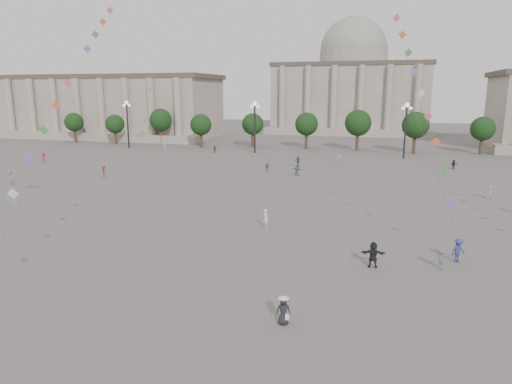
# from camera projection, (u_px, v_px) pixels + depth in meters

# --- Properties ---
(ground) EXTENTS (360.00, 360.00, 0.00)m
(ground) POSITION_uv_depth(u_px,v_px,m) (169.00, 315.00, 26.61)
(ground) COLOR #5E5B58
(ground) RESTS_ON ground
(hall_west) EXTENTS (84.00, 26.22, 17.20)m
(hall_west) POSITION_uv_depth(u_px,v_px,m) (80.00, 106.00, 133.06)
(hall_west) COLOR gray
(hall_west) RESTS_ON ground
(hall_central) EXTENTS (48.30, 34.30, 35.50)m
(hall_central) POSITION_uv_depth(u_px,v_px,m) (352.00, 86.00, 144.82)
(hall_central) COLOR gray
(hall_central) RESTS_ON ground
(tree_row) EXTENTS (137.12, 5.12, 8.00)m
(tree_row) POSITION_uv_depth(u_px,v_px,m) (331.00, 126.00, 98.65)
(tree_row) COLOR #3B291D
(tree_row) RESTS_ON ground
(lamp_post_far_west) EXTENTS (2.00, 0.90, 10.65)m
(lamp_post_far_west) POSITION_uv_depth(u_px,v_px,m) (127.00, 116.00, 102.81)
(lamp_post_far_west) COLOR #262628
(lamp_post_far_west) RESTS_ON ground
(lamp_post_mid_west) EXTENTS (2.00, 0.90, 10.65)m
(lamp_post_mid_west) POSITION_uv_depth(u_px,v_px,m) (255.00, 118.00, 94.75)
(lamp_post_mid_west) COLOR #262628
(lamp_post_mid_west) RESTS_ON ground
(lamp_post_mid_east) EXTENTS (2.00, 0.90, 10.65)m
(lamp_post_mid_east) POSITION_uv_depth(u_px,v_px,m) (406.00, 120.00, 86.69)
(lamp_post_mid_east) COLOR #262628
(lamp_post_mid_east) RESTS_ON ground
(person_crowd_0) EXTENTS (1.22, 0.81, 1.92)m
(person_crowd_0) POSITION_uv_depth(u_px,v_px,m) (298.00, 162.00, 78.07)
(person_crowd_0) COLOR #354D78
(person_crowd_0) RESTS_ON ground
(person_crowd_1) EXTENTS (1.07, 1.04, 1.74)m
(person_crowd_1) POSITION_uv_depth(u_px,v_px,m) (12.00, 178.00, 63.97)
(person_crowd_1) COLOR #AEAEAA
(person_crowd_1) RESTS_ON ground
(person_crowd_2) EXTENTS (1.30, 1.29, 1.80)m
(person_crowd_2) POSITION_uv_depth(u_px,v_px,m) (44.00, 158.00, 83.18)
(person_crowd_2) COLOR #A02B3B
(person_crowd_2) RESTS_ON ground
(person_crowd_3) EXTENTS (1.86, 0.79, 1.95)m
(person_crowd_3) POSITION_uv_depth(u_px,v_px,m) (373.00, 255.00, 33.59)
(person_crowd_3) COLOR black
(person_crowd_3) RESTS_ON ground
(person_crowd_4) EXTENTS (1.00, 1.60, 1.65)m
(person_crowd_4) POSITION_uv_depth(u_px,v_px,m) (339.00, 160.00, 81.29)
(person_crowd_4) COLOR white
(person_crowd_4) RESTS_ON ground
(person_crowd_6) EXTENTS (1.04, 0.63, 1.57)m
(person_crowd_6) POSITION_uv_depth(u_px,v_px,m) (441.00, 259.00, 33.24)
(person_crowd_6) COLOR slate
(person_crowd_6) RESTS_ON ground
(person_crowd_7) EXTENTS (1.47, 0.54, 1.57)m
(person_crowd_7) POSITION_uv_depth(u_px,v_px,m) (490.00, 192.00, 55.14)
(person_crowd_7) COLOR white
(person_crowd_7) RESTS_ON ground
(person_crowd_9) EXTENTS (1.41, 1.23, 1.54)m
(person_crowd_9) POSITION_uv_depth(u_px,v_px,m) (454.00, 164.00, 76.27)
(person_crowd_9) COLOR black
(person_crowd_9) RESTS_ON ground
(person_crowd_10) EXTENTS (0.71, 0.82, 1.90)m
(person_crowd_10) POSITION_uv_depth(u_px,v_px,m) (165.00, 149.00, 95.73)
(person_crowd_10) COLOR #B1B2AD
(person_crowd_10) RESTS_ON ground
(person_crowd_12) EXTENTS (1.67, 1.15, 1.74)m
(person_crowd_12) POSITION_uv_depth(u_px,v_px,m) (297.00, 170.00, 70.15)
(person_crowd_12) COLOR slate
(person_crowd_12) RESTS_ON ground
(person_crowd_13) EXTENTS (0.82, 0.75, 1.87)m
(person_crowd_13) POSITION_uv_depth(u_px,v_px,m) (265.00, 219.00, 43.17)
(person_crowd_13) COLOR silver
(person_crowd_13) RESTS_ON ground
(person_crowd_16) EXTENTS (0.96, 0.62, 1.51)m
(person_crowd_16) POSITION_uv_depth(u_px,v_px,m) (267.00, 167.00, 73.68)
(person_crowd_16) COLOR #58595D
(person_crowd_16) RESTS_ON ground
(person_crowd_17) EXTENTS (1.06, 1.25, 1.68)m
(person_crowd_17) POSITION_uv_depth(u_px,v_px,m) (104.00, 171.00, 69.20)
(person_crowd_17) COLOR maroon
(person_crowd_17) RESTS_ON ground
(person_crowd_19) EXTENTS (0.53, 0.96, 1.54)m
(person_crowd_19) POSITION_uv_depth(u_px,v_px,m) (215.00, 149.00, 96.51)
(person_crowd_19) COLOR maroon
(person_crowd_19) RESTS_ON ground
(kite_flyer_1) EXTENTS (1.39, 1.31, 1.88)m
(kite_flyer_1) POSITION_uv_depth(u_px,v_px,m) (458.00, 251.00, 34.54)
(kite_flyer_1) COLOR navy
(kite_flyer_1) RESTS_ON ground
(hat_person) EXTENTS (0.90, 0.70, 1.69)m
(hat_person) POSITION_uv_depth(u_px,v_px,m) (284.00, 310.00, 25.34)
(hat_person) COLOR black
(hat_person) RESTS_ON ground
(kite_train_west) EXTENTS (15.70, 53.09, 67.76)m
(kite_train_west) POSITION_uv_depth(u_px,v_px,m) (113.00, 11.00, 50.80)
(kite_train_west) COLOR #3F3F3F
(kite_train_west) RESTS_ON ground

